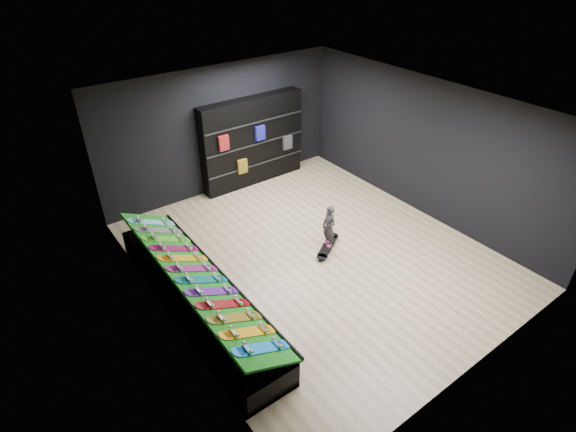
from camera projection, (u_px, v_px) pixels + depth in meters
floor at (314, 254)px, 8.94m from camera, size 6.00×7.00×0.01m
ceiling at (320, 109)px, 7.32m from camera, size 6.00×7.00×0.01m
wall_back at (222, 130)px, 10.50m from camera, size 6.00×0.02×3.00m
wall_front at (490, 296)px, 5.76m from camera, size 6.00×0.02×3.00m
wall_left at (160, 248)px, 6.64m from camera, size 0.02×7.00×3.00m
wall_right at (425, 148)px, 9.63m from camera, size 0.02×7.00×3.00m
display_rack at (197, 298)px, 7.54m from camera, size 0.90×4.50×0.50m
turf_ramp at (197, 276)px, 7.31m from camera, size 0.92×4.50×0.46m
back_shelving at (252, 142)px, 10.96m from camera, size 2.71×0.32×2.17m
floor_skateboard at (328, 247)px, 9.07m from camera, size 0.95×0.70×0.09m
child at (329, 234)px, 8.90m from camera, size 0.15×0.21×0.55m
display_board_0 at (262, 348)px, 6.02m from camera, size 0.93×0.22×0.50m
display_board_1 at (248, 332)px, 6.25m from camera, size 0.93×0.22×0.50m
display_board_2 at (235, 318)px, 6.49m from camera, size 0.93×0.22×0.50m
display_board_3 at (223, 304)px, 6.72m from camera, size 0.93×0.22×0.50m
display_board_4 at (212, 291)px, 6.95m from camera, size 0.93×0.22×0.50m
display_board_5 at (202, 280)px, 7.19m from camera, size 0.93×0.22×0.50m
display_board_6 at (192, 269)px, 7.42m from camera, size 0.93×0.22×0.50m
display_board_7 at (183, 258)px, 7.65m from camera, size 0.93×0.22×0.50m
display_board_8 at (175, 248)px, 7.89m from camera, size 0.93×0.22×0.50m
display_board_9 at (167, 239)px, 8.12m from camera, size 0.93×0.22×0.50m
display_board_10 at (159, 230)px, 8.36m from camera, size 0.93×0.22×0.50m
display_board_11 at (152, 222)px, 8.59m from camera, size 0.93×0.22×0.50m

